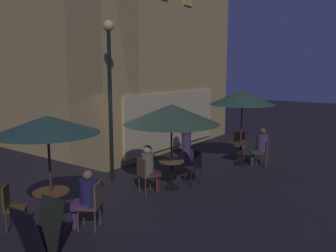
# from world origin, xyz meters

# --- Properties ---
(ground_plane) EXTENTS (60.00, 60.00, 0.00)m
(ground_plane) POSITION_xyz_m (0.00, 0.00, 0.00)
(ground_plane) COLOR #242027
(cafe_building) EXTENTS (8.09, 6.50, 8.34)m
(cafe_building) POSITION_xyz_m (4.04, 2.67, 4.16)
(cafe_building) COLOR tan
(cafe_building) RESTS_ON ground
(street_lamp_near_corner) EXTENTS (0.30, 0.30, 4.46)m
(street_lamp_near_corner) POSITION_xyz_m (0.87, -0.02, 2.96)
(street_lamp_near_corner) COLOR black
(street_lamp_near_corner) RESTS_ON ground
(menu_sandwich_board) EXTENTS (0.72, 0.60, 1.00)m
(menu_sandwich_board) POSITION_xyz_m (-2.83, -2.06, 0.52)
(menu_sandwich_board) COLOR black
(menu_sandwich_board) RESTS_ON ground
(cafe_table_0) EXTENTS (0.68, 0.68, 0.76)m
(cafe_table_0) POSITION_xyz_m (1.44, -1.68, 0.53)
(cafe_table_0) COLOR black
(cafe_table_0) RESTS_ON ground
(cafe_table_1) EXTENTS (0.72, 0.72, 0.76)m
(cafe_table_1) POSITION_xyz_m (-1.91, -1.11, 0.55)
(cafe_table_1) COLOR black
(cafe_table_1) RESTS_ON ground
(cafe_table_2) EXTENTS (0.60, 0.60, 0.73)m
(cafe_table_2) POSITION_xyz_m (4.75, -2.17, 0.48)
(cafe_table_2) COLOR black
(cafe_table_2) RESTS_ON ground
(patio_umbrella_0) EXTENTS (2.54, 2.54, 2.27)m
(patio_umbrella_0) POSITION_xyz_m (1.44, -1.68, 2.01)
(patio_umbrella_0) COLOR black
(patio_umbrella_0) RESTS_ON ground
(patio_umbrella_1) EXTENTS (2.03, 2.03, 2.28)m
(patio_umbrella_1) POSITION_xyz_m (-1.91, -1.11, 2.09)
(patio_umbrella_1) COLOR black
(patio_umbrella_1) RESTS_ON ground
(patio_umbrella_2) EXTENTS (2.14, 2.14, 2.51)m
(patio_umbrella_2) POSITION_xyz_m (4.75, -2.17, 2.26)
(patio_umbrella_2) COLOR black
(patio_umbrella_2) RESTS_ON ground
(cafe_chair_0) EXTENTS (0.52, 0.52, 0.95)m
(cafe_chair_0) POSITION_xyz_m (0.66, -1.39, 0.57)
(cafe_chair_0) COLOR brown
(cafe_chair_0) RESTS_ON ground
(cafe_chair_1) EXTENTS (0.51, 0.51, 0.91)m
(cafe_chair_1) POSITION_xyz_m (2.16, -2.00, 0.54)
(cafe_chair_1) COLOR #251F26
(cafe_chair_1) RESTS_ON ground
(cafe_chair_2) EXTENTS (0.58, 0.58, 0.97)m
(cafe_chair_2) POSITION_xyz_m (-1.47, -1.85, 0.58)
(cafe_chair_2) COLOR brown
(cafe_chair_2) RESTS_ON ground
(cafe_chair_3) EXTENTS (0.54, 0.54, 0.93)m
(cafe_chair_3) POSITION_xyz_m (-2.46, -0.56, 0.55)
(cafe_chair_3) COLOR brown
(cafe_chair_3) RESTS_ON ground
(cafe_chair_4) EXTENTS (0.52, 0.52, 0.94)m
(cafe_chair_4) POSITION_xyz_m (5.51, -1.78, 0.56)
(cafe_chair_4) COLOR brown
(cafe_chair_4) RESTS_ON ground
(cafe_chair_5) EXTENTS (0.48, 0.48, 0.88)m
(cafe_chair_5) POSITION_xyz_m (4.95, -2.93, 0.53)
(cafe_chair_5) COLOR brown
(cafe_chair_5) RESTS_ON ground
(patron_seated_0) EXTENTS (0.51, 0.42, 1.27)m
(patron_seated_0) POSITION_xyz_m (0.80, -1.44, 0.72)
(patron_seated_0) COLOR #512224
(patron_seated_0) RESTS_ON ground
(patron_seated_1) EXTENTS (0.49, 0.54, 1.21)m
(patron_seated_1) POSITION_xyz_m (-1.55, -1.72, 0.69)
(patron_seated_1) COLOR #5A316B
(patron_seated_1) RESTS_ON ground
(patron_seated_2) EXTENTS (0.46, 0.55, 1.29)m
(patron_seated_2) POSITION_xyz_m (4.91, -2.80, 0.73)
(patron_seated_2) COLOR #2F4933
(patron_seated_2) RESTS_ON ground
(patron_standing_3) EXTENTS (0.38, 0.38, 1.76)m
(patron_standing_3) POSITION_xyz_m (4.10, -0.41, 0.88)
(patron_standing_3) COLOR #563661
(patron_standing_3) RESTS_ON ground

